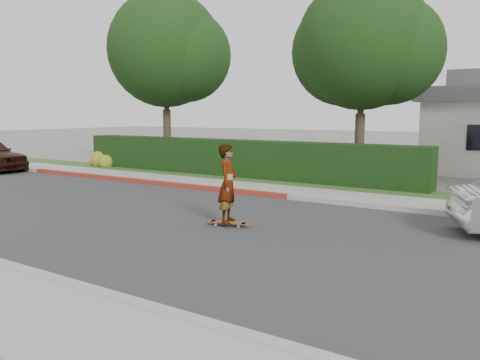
% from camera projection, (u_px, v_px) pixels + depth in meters
% --- Properties ---
extents(ground, '(120.00, 120.00, 0.00)m').
position_uv_depth(ground, '(172.00, 222.00, 10.97)').
color(ground, slate).
rests_on(ground, ground).
extents(road, '(60.00, 8.00, 0.01)m').
position_uv_depth(road, '(172.00, 222.00, 10.97)').
color(road, '#2D2D30').
rests_on(road, ground).
extents(curb_near, '(60.00, 0.20, 0.15)m').
position_uv_depth(curb_near, '(6.00, 267.00, 7.52)').
color(curb_near, '#9E9E99').
rests_on(curb_near, ground).
extents(curb_far, '(60.00, 0.20, 0.15)m').
position_uv_depth(curb_far, '(259.00, 194.00, 14.39)').
color(curb_far, '#9E9E99').
rests_on(curb_far, ground).
extents(curb_red_section, '(12.00, 0.21, 0.15)m').
position_uv_depth(curb_red_section, '(140.00, 181.00, 17.03)').
color(curb_red_section, maroon).
rests_on(curb_red_section, ground).
extents(sidewalk_far, '(60.00, 1.60, 0.12)m').
position_uv_depth(sidewalk_far, '(273.00, 190.00, 15.15)').
color(sidewalk_far, gray).
rests_on(sidewalk_far, ground).
extents(planting_strip, '(60.00, 1.60, 0.10)m').
position_uv_depth(planting_strip, '(295.00, 184.00, 16.49)').
color(planting_strip, '#2D4C1E').
rests_on(planting_strip, ground).
extents(hedge, '(15.00, 1.00, 1.50)m').
position_uv_depth(hedge, '(233.00, 159.00, 18.47)').
color(hedge, black).
rests_on(hedge, ground).
extents(flowering_shrub, '(1.40, 1.00, 0.90)m').
position_uv_depth(flowering_shrub, '(102.00, 161.00, 21.85)').
color(flowering_shrub, '#2D4C19').
rests_on(flowering_shrub, ground).
extents(tree_left, '(5.99, 5.21, 8.00)m').
position_uv_depth(tree_left, '(168.00, 53.00, 21.47)').
color(tree_left, '#33261C').
rests_on(tree_left, ground).
extents(tree_center, '(5.66, 4.84, 7.44)m').
position_uv_depth(tree_center, '(364.00, 48.00, 17.18)').
color(tree_center, '#33261C').
rests_on(tree_center, ground).
extents(skateboard, '(1.04, 0.43, 0.09)m').
position_uv_depth(skateboard, '(228.00, 223.00, 10.53)').
color(skateboard, gold).
rests_on(skateboard, ground).
extents(skateboarder, '(0.59, 0.73, 1.75)m').
position_uv_depth(skateboarder, '(228.00, 184.00, 10.40)').
color(skateboarder, white).
rests_on(skateboarder, skateboard).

